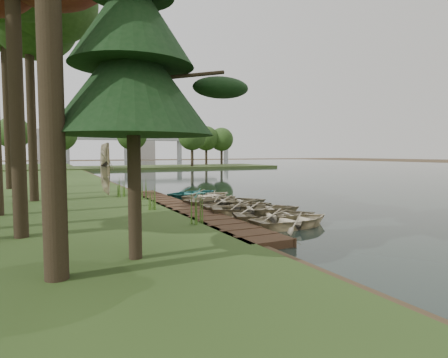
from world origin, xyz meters
name	(u,v)px	position (x,y,z in m)	size (l,w,h in m)	color
ground	(212,210)	(0.00, 0.00, 0.00)	(300.00, 300.00, 0.00)	#3D2F1D
water	(356,174)	(30.00, 20.00, 0.03)	(130.00, 200.00, 0.05)	black
boardwalk	(181,209)	(-1.60, 0.00, 0.15)	(1.60, 16.00, 0.30)	#382515
peninsula	(139,168)	(8.00, 50.00, 0.23)	(50.00, 14.00, 0.45)	#35451E
far_trees	(119,132)	(4.67, 50.00, 6.43)	(45.60, 5.60, 8.80)	black
bridge	(104,141)	(12.31, 120.00, 7.08)	(95.90, 4.00, 8.60)	#A5A5A0
building_a	(141,138)	(30.00, 140.00, 9.00)	(10.00, 8.00, 18.00)	#A5A5A0
building_b	(49,145)	(-5.00, 145.00, 6.00)	(8.00, 8.00, 12.00)	#A5A5A0
rowboat_0	(293,218)	(0.94, -5.46, 0.40)	(2.44, 3.42, 0.71)	tan
rowboat_1	(276,213)	(0.91, -4.34, 0.41)	(2.45, 3.44, 0.71)	tan
rowboat_2	(256,207)	(0.87, -2.86, 0.46)	(2.83, 3.97, 0.82)	tan
rowboat_3	(239,204)	(0.81, -1.37, 0.41)	(2.51, 3.51, 0.73)	tan
rowboat_4	(228,200)	(0.90, -0.07, 0.46)	(2.83, 3.97, 0.82)	tan
rowboat_5	(213,198)	(0.73, 1.41, 0.41)	(2.45, 3.43, 0.71)	tan
rowboat_6	(209,194)	(1.23, 3.14, 0.41)	(2.51, 3.52, 0.73)	tan
rowboat_7	(195,192)	(0.91, 4.62, 0.42)	(2.53, 3.55, 0.73)	#2A756E
stored_rowboat	(108,190)	(-4.07, 6.18, 0.63)	(2.26, 3.17, 0.66)	tan
tree_4	(28,8)	(-7.99, 5.32, 10.31)	(4.53, 4.53, 12.06)	black
tree_6	(3,25)	(-9.69, 13.69, 11.74)	(4.24, 4.24, 13.46)	black
pine_tree	(132,48)	(-5.58, -7.97, 5.32)	(3.80, 3.80, 8.08)	black
reeds_0	(197,209)	(-2.60, -4.55, 0.86)	(0.60, 0.60, 1.11)	#3F661E
reeds_1	(150,198)	(-3.23, -0.39, 0.84)	(0.60, 0.60, 1.07)	#3F661E
reeds_2	(122,187)	(-3.41, 5.31, 0.84)	(0.60, 0.60, 1.07)	#3F661E
reeds_3	(143,189)	(-2.60, 3.53, 0.86)	(0.60, 0.60, 1.11)	#3F661E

